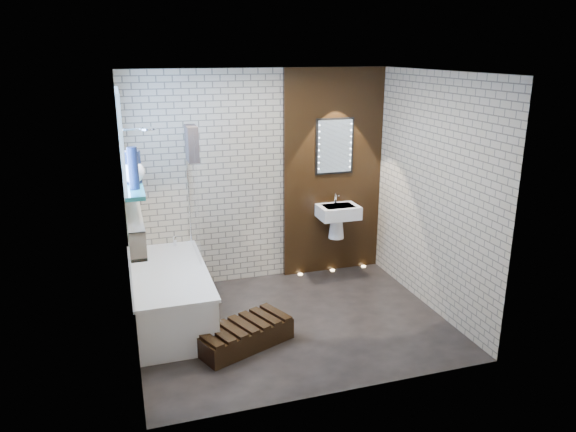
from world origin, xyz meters
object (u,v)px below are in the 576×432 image
object	(u,v)px
bathtub	(170,295)
bath_screen	(193,193)
led_mirror	(335,146)
walnut_step	(244,336)
washbasin	(338,216)

from	to	relation	value
bathtub	bath_screen	size ratio (longest dim) A/B	1.24
bathtub	led_mirror	xyz separation A→B (m)	(2.17, 0.78, 1.36)
bathtub	walnut_step	size ratio (longest dim) A/B	1.84
led_mirror	walnut_step	bearing A→B (deg)	-135.33
bath_screen	walnut_step	bearing A→B (deg)	-77.22
bathtub	led_mirror	bearing A→B (deg)	19.78
bathtub	bath_screen	world-z (taller)	bath_screen
led_mirror	bathtub	bearing A→B (deg)	-160.22
washbasin	led_mirror	size ratio (longest dim) A/B	0.83
bath_screen	led_mirror	distance (m)	1.89
bathtub	washbasin	xyz separation A→B (m)	(2.17, 0.62, 0.50)
bathtub	walnut_step	distance (m)	0.99
led_mirror	walnut_step	size ratio (longest dim) A/B	0.74
washbasin	walnut_step	distance (m)	2.18
washbasin	walnut_step	xyz separation A→B (m)	(-1.55, -1.37, -0.68)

